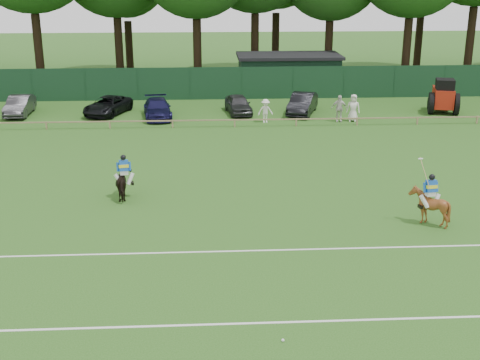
{
  "coord_description": "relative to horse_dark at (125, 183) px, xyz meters",
  "views": [
    {
      "loc": [
        -0.92,
        -22.35,
        9.93
      ],
      "look_at": [
        0.5,
        3.0,
        1.4
      ],
      "focal_mm": 48.0,
      "sensor_mm": 36.0,
      "label": 1
    }
  ],
  "objects": [
    {
      "name": "spectator_mid",
      "position": [
        12.54,
        14.13,
        0.19
      ],
      "size": [
        1.09,
        0.55,
        1.79
      ],
      "primitive_type": "imported",
      "rotation": [
        0.0,
        0.0,
        -0.11
      ],
      "color": "silver",
      "rests_on": "ground"
    },
    {
      "name": "ground",
      "position": [
        4.54,
        -4.92,
        -0.7
      ],
      "size": [
        160.0,
        160.0,
        0.0
      ],
      "primitive_type": "plane",
      "color": "#1E4C14",
      "rests_on": "ground"
    },
    {
      "name": "tree_row",
      "position": [
        6.54,
        30.08,
        -0.7
      ],
      "size": [
        96.0,
        12.0,
        21.0
      ],
      "primitive_type": null,
      "color": "#26561C",
      "rests_on": "ground"
    },
    {
      "name": "horse_chestnut",
      "position": [
        12.53,
        -3.75,
        0.06
      ],
      "size": [
        1.43,
        1.56,
        1.53
      ],
      "primitive_type": "imported",
      "rotation": [
        0.0,
        0.0,
        3.3
      ],
      "color": "brown",
      "rests_on": "ground"
    },
    {
      "name": "tractor",
      "position": [
        20.41,
        16.42,
        0.44
      ],
      "size": [
        2.56,
        3.26,
        2.42
      ],
      "rotation": [
        0.0,
        0.0,
        -0.25
      ],
      "color": "#A81E0F",
      "rests_on": "ground"
    },
    {
      "name": "spectator_right",
      "position": [
        13.51,
        14.21,
        0.2
      ],
      "size": [
        1.01,
        0.8,
        1.81
      ],
      "primitive_type": "imported",
      "rotation": [
        0.0,
        0.0,
        -0.28
      ],
      "color": "silver",
      "rests_on": "ground"
    },
    {
      "name": "pitch_rail",
      "position": [
        4.54,
        13.08,
        -0.26
      ],
      "size": [
        62.1,
        0.1,
        0.5
      ],
      "color": "#997F5B",
      "rests_on": "ground"
    },
    {
      "name": "sedan_grey",
      "position": [
        -9.21,
        17.31,
        -0.03
      ],
      "size": [
        1.53,
        4.13,
        1.35
      ],
      "primitive_type": "imported",
      "rotation": [
        0.0,
        0.0,
        0.02
      ],
      "color": "#313133",
      "rests_on": "ground"
    },
    {
      "name": "estate_black",
      "position": [
        10.47,
        16.64,
        0.01
      ],
      "size": [
        2.84,
        4.62,
        1.44
      ],
      "primitive_type": "imported",
      "rotation": [
        0.0,
        0.0,
        -0.33
      ],
      "color": "black",
      "rests_on": "ground"
    },
    {
      "name": "suv_black",
      "position": [
        -3.14,
        17.2,
        -0.09
      ],
      "size": [
        3.43,
        4.88,
        1.24
      ],
      "primitive_type": "imported",
      "rotation": [
        0.0,
        0.0,
        -0.34
      ],
      "color": "black",
      "rests_on": "ground"
    },
    {
      "name": "rider_chestnut",
      "position": [
        12.53,
        -3.76,
        0.77
      ],
      "size": [
        0.95,
        0.54,
        2.05
      ],
      "rotation": [
        0.0,
        0.0,
        3.3
      ],
      "color": "silver",
      "rests_on": "ground"
    },
    {
      "name": "pitch_lines",
      "position": [
        4.54,
        -8.42,
        -0.7
      ],
      "size": [
        60.0,
        5.1,
        0.01
      ],
      "color": "silver",
      "rests_on": "ground"
    },
    {
      "name": "utility_shed",
      "position": [
        10.54,
        25.08,
        0.83
      ],
      "size": [
        8.4,
        4.4,
        3.04
      ],
      "color": "#14331E",
      "rests_on": "ground"
    },
    {
      "name": "spectator_left",
      "position": [
        7.63,
        14.17,
        0.08
      ],
      "size": [
        1.06,
        0.68,
        1.56
      ],
      "primitive_type": "imported",
      "rotation": [
        0.0,
        0.0,
        0.11
      ],
      "color": "white",
      "rests_on": "ground"
    },
    {
      "name": "sedan_navy",
      "position": [
        0.41,
        15.95,
        -0.07
      ],
      "size": [
        2.31,
        4.56,
        1.27
      ],
      "primitive_type": "imported",
      "rotation": [
        0.0,
        0.0,
        0.12
      ],
      "color": "#13123A",
      "rests_on": "ground"
    },
    {
      "name": "polo_ball",
      "position": [
        5.68,
        -11.92,
        -0.66
      ],
      "size": [
        0.09,
        0.09,
        0.09
      ],
      "primitive_type": "sphere",
      "color": "silver",
      "rests_on": "ground"
    },
    {
      "name": "hatch_grey",
      "position": [
        5.98,
        17.0,
        -0.06
      ],
      "size": [
        2.03,
        3.98,
        1.3
      ],
      "primitive_type": "imported",
      "rotation": [
        0.0,
        0.0,
        0.13
      ],
      "color": "#323234",
      "rests_on": "ground"
    },
    {
      "name": "horse_dark",
      "position": [
        0.0,
        0.0,
        0.0
      ],
      "size": [
        1.03,
        1.77,
        1.41
      ],
      "primitive_type": "imported",
      "rotation": [
        0.0,
        0.0,
        3.31
      ],
      "color": "black",
      "rests_on": "ground"
    },
    {
      "name": "perimeter_fence",
      "position": [
        4.54,
        22.08,
        0.55
      ],
      "size": [
        92.08,
        0.08,
        2.5
      ],
      "color": "#14351E",
      "rests_on": "ground"
    },
    {
      "name": "rider_dark",
      "position": [
        0.0,
        -0.01,
        0.67
      ],
      "size": [
        0.93,
        0.44,
        1.41
      ],
      "rotation": [
        0.0,
        0.0,
        3.31
      ],
      "color": "silver",
      "rests_on": "ground"
    }
  ]
}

